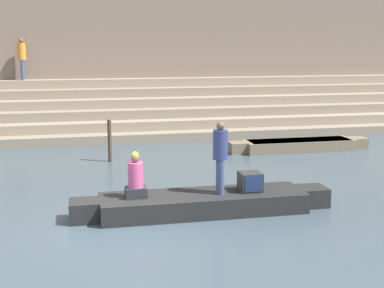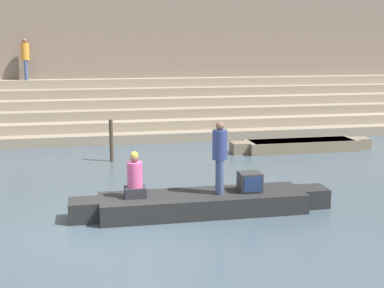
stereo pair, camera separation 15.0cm
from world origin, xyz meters
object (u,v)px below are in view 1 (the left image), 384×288
Objects in this scene: mooring_post at (110,141)px; person_on_steps at (22,56)px; person_rowing at (136,179)px; rowboat_main at (203,202)px; person_standing at (220,153)px; moored_boat_shore at (299,145)px; tv_set at (250,182)px.

person_on_steps reaches higher than mooring_post.
mooring_post is 0.78× the size of person_on_steps.
person_rowing is at bearing -109.86° from person_on_steps.
person_on_steps is at bearing 115.10° from mooring_post.
rowboat_main is 5.77× the size of person_rowing.
mooring_post is (-2.08, 5.72, -0.69)m from person_standing.
person_on_steps reaches higher than rowboat_main.
person_rowing is at bearing -87.83° from mooring_post.
moored_boat_shore is (6.40, 6.03, -0.64)m from person_rowing.
moored_boat_shore is (3.81, 6.06, -0.45)m from tv_set.
person_standing is at bearing -126.20° from moored_boat_shore.
person_on_steps reaches higher than moored_boat_shore.
moored_boat_shore is 6.64m from mooring_post.
mooring_post reaches higher than tv_set.
person_on_steps is (-3.36, 12.37, 2.34)m from person_rowing.
moored_boat_shore is (4.53, 6.10, -1.16)m from person_standing.
person_standing reaches higher than tv_set.
rowboat_main is at bearing -73.19° from mooring_post.
person_on_steps is (-3.15, 6.72, 2.50)m from mooring_post.
moored_boat_shore is (4.90, 6.05, -0.03)m from rowboat_main.
tv_set reaches higher than moored_boat_shore.
person_rowing is at bearing 171.56° from tv_set.
person_standing is 1.94m from person_rowing.
person_standing reaches higher than rowboat_main.
moored_boat_shore is 3.74× the size of mooring_post.
rowboat_main is 3.63× the size of person_standing.
rowboat_main is 5.94m from mooring_post.
person_on_steps reaches higher than person_rowing.
person_standing is 7.69m from moored_boat_shore.
tv_set is 0.10× the size of moored_boat_shore.
tv_set reaches higher than rowboat_main.
person_on_steps is (-9.76, 6.34, 2.98)m from moored_boat_shore.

